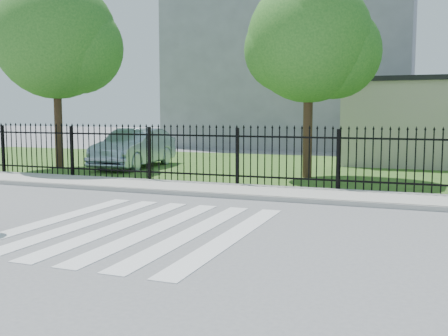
% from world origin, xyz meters
% --- Properties ---
extents(ground, '(120.00, 120.00, 0.00)m').
position_xyz_m(ground, '(0.00, 0.00, 0.00)').
color(ground, slate).
rests_on(ground, ground).
extents(crosswalk, '(5.00, 5.50, 0.01)m').
position_xyz_m(crosswalk, '(0.00, 0.00, 0.01)').
color(crosswalk, silver).
rests_on(crosswalk, ground).
extents(sidewalk, '(40.00, 2.00, 0.12)m').
position_xyz_m(sidewalk, '(0.00, 5.00, 0.06)').
color(sidewalk, '#ADAAA3').
rests_on(sidewalk, ground).
extents(curb, '(40.00, 0.12, 0.12)m').
position_xyz_m(curb, '(0.00, 4.00, 0.06)').
color(curb, '#ADAAA3').
rests_on(curb, ground).
extents(grass_strip, '(40.00, 12.00, 0.02)m').
position_xyz_m(grass_strip, '(0.00, 12.00, 0.01)').
color(grass_strip, '#2C571D').
rests_on(grass_strip, ground).
extents(iron_fence, '(26.00, 0.04, 1.80)m').
position_xyz_m(iron_fence, '(0.00, 6.00, 0.90)').
color(iron_fence, black).
rests_on(iron_fence, ground).
extents(tree_left, '(4.80, 4.80, 7.58)m').
position_xyz_m(tree_left, '(-8.50, 8.50, 5.17)').
color(tree_left, '#382316').
rests_on(tree_left, ground).
extents(tree_mid, '(4.20, 4.20, 6.78)m').
position_xyz_m(tree_mid, '(1.50, 9.00, 4.67)').
color(tree_mid, '#382316').
rests_on(tree_mid, ground).
extents(building_tall, '(15.00, 10.00, 12.00)m').
position_xyz_m(building_tall, '(-3.00, 26.00, 6.00)').
color(building_tall, gray).
rests_on(building_tall, ground).
extents(parked_car, '(1.96, 4.88, 1.58)m').
position_xyz_m(parked_car, '(-5.79, 9.79, 0.81)').
color(parked_car, '#A3BACD').
rests_on(parked_car, grass_strip).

